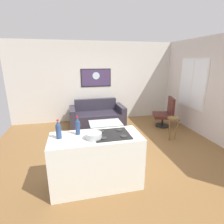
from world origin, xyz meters
name	(u,v)px	position (x,y,z in m)	size (l,w,h in m)	color
ground	(119,149)	(0.00, 0.00, -0.02)	(6.40, 6.40, 0.04)	brown
back_wall	(102,82)	(0.00, 2.42, 1.40)	(6.40, 0.05, 2.80)	silver
right_wall	(207,88)	(2.62, 0.30, 1.40)	(0.05, 6.40, 2.80)	beige
couch	(97,117)	(-0.30, 1.80, 0.29)	(1.84, 0.93, 0.85)	#2E2936
coffee_table	(105,124)	(-0.22, 0.71, 0.42)	(0.91, 0.62, 0.46)	silver
armchair	(166,113)	(1.92, 1.16, 0.47)	(0.77, 0.79, 1.00)	black
bar_stool	(172,123)	(1.56, 0.16, 0.49)	(0.34, 0.33, 0.65)	brown
kitchen_counter	(96,160)	(-0.75, -1.22, 0.47)	(1.55, 0.70, 0.96)	white
soda_bottle	(59,130)	(-1.34, -1.17, 1.08)	(0.09, 0.09, 0.32)	navy
soda_bottle_2	(78,126)	(-1.03, -1.07, 1.08)	(0.08, 0.08, 0.33)	navy
mixing_bowl	(94,136)	(-0.79, -1.30, 0.98)	(0.26, 0.26, 0.10)	silver
wall_painting	(96,78)	(-0.23, 2.38, 1.56)	(1.07, 0.03, 0.63)	black
window	(192,84)	(2.59, 0.90, 1.46)	(0.03, 1.26, 1.54)	silver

